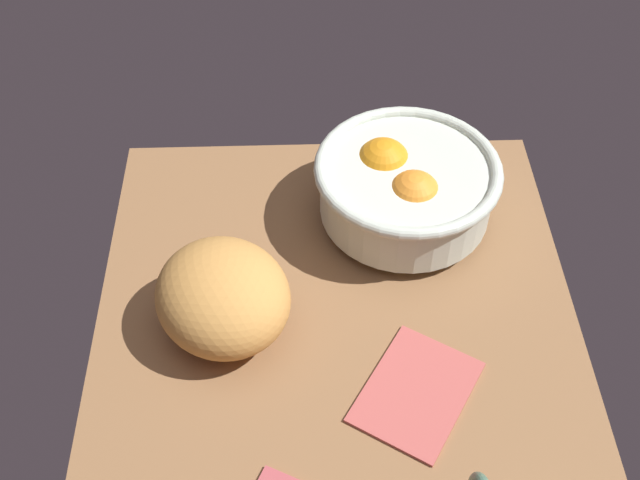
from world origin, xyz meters
TOP-DOWN VIEW (x-y plane):
  - ground_plane at (0.00, 0.00)cm, footprint 72.04×54.98cm
  - fruit_bowl at (-21.62, 8.96)cm, footprint 22.75×22.75cm
  - bread_loaf at (-5.60, -12.55)cm, footprint 21.07×20.69cm
  - napkin_folded at (4.01, 7.95)cm, footprint 17.01×15.83cm

SIDE VIEW (x-z plane):
  - ground_plane at x=0.00cm, z-range -3.00..0.00cm
  - napkin_folded at x=4.01cm, z-range 0.00..0.82cm
  - bread_loaf at x=-5.60cm, z-range 0.00..10.14cm
  - fruit_bowl at x=-21.62cm, z-range 0.65..10.77cm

